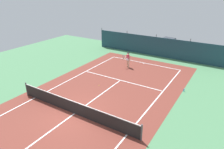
{
  "coord_description": "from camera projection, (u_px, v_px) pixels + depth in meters",
  "views": [
    {
      "loc": [
        8.44,
        -8.63,
        8.09
      ],
      "look_at": [
        -0.3,
        5.39,
        0.9
      ],
      "focal_mm": 32.56,
      "sensor_mm": 36.0,
      "label": 1
    }
  ],
  "objects": [
    {
      "name": "ground_plane",
      "position": [
        75.0,
        114.0,
        14.04
      ],
      "size": [
        36.0,
        36.0,
        0.0
      ],
      "primitive_type": "plane",
      "color": "#4C8456"
    },
    {
      "name": "tennis_player",
      "position": [
        128.0,
        59.0,
        21.76
      ],
      "size": [
        0.82,
        0.67,
        1.64
      ],
      "rotation": [
        0.0,
        0.0,
        2.84
      ],
      "color": "#D8AD8C",
      "rests_on": "ground"
    },
    {
      "name": "tennis_net",
      "position": [
        74.0,
        107.0,
        13.83
      ],
      "size": [
        10.12,
        0.1,
        1.1
      ],
      "color": "black",
      "rests_on": "ground"
    },
    {
      "name": "court_surface",
      "position": [
        75.0,
        114.0,
        14.04
      ],
      "size": [
        11.02,
        26.6,
        0.01
      ],
      "color": "brown",
      "rests_on": "ground"
    },
    {
      "name": "water_bottle",
      "position": [
        184.0,
        90.0,
        16.98
      ],
      "size": [
        0.08,
        0.08,
        0.24
      ],
      "primitive_type": "cylinder",
      "color": "#338CD8",
      "rests_on": "ground"
    },
    {
      "name": "parked_car",
      "position": [
        167.0,
        45.0,
        27.51
      ],
      "size": [
        2.39,
        4.38,
        1.68
      ],
      "rotation": [
        0.0,
        0.0,
        3.02
      ],
      "color": "black",
      "rests_on": "ground"
    },
    {
      "name": "tennis_ball_near_player",
      "position": [
        99.0,
        85.0,
        17.96
      ],
      "size": [
        0.07,
        0.07,
        0.07
      ],
      "primitive_type": "sphere",
      "color": "#CCDB33",
      "rests_on": "ground"
    },
    {
      "name": "back_fence",
      "position": [
        156.0,
        50.0,
        25.89
      ],
      "size": [
        16.3,
        0.98,
        2.7
      ],
      "color": "#1E3D4C",
      "rests_on": "ground"
    }
  ]
}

